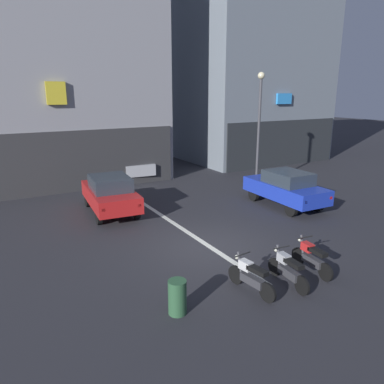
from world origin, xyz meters
name	(u,v)px	position (x,y,z in m)	size (l,w,h in m)	color
ground_plane	(210,247)	(0.00, 0.00, 0.00)	(120.00, 120.00, 0.00)	#2B2B30
lane_centre_line	(142,202)	(0.00, 6.00, 0.00)	(0.20, 18.00, 0.01)	silver
building_mid_block	(55,23)	(-1.70, 13.84, 8.90)	(10.57, 8.61, 17.84)	#9E9EA3
building_far_right	(248,35)	(12.25, 13.84, 9.24)	(10.22, 9.00, 18.51)	gray
car_red_crossing_near	(110,193)	(-1.75, 5.25, 0.89)	(2.12, 4.24, 1.64)	black
car_blue_parked_kerbside	(286,187)	(5.53, 2.18, 0.89)	(1.93, 4.17, 1.64)	black
car_silver_down_street	(131,163)	(1.62, 11.51, 0.89)	(2.16, 4.25, 1.64)	black
street_lamp	(259,119)	(6.41, 5.28, 3.75)	(0.36, 0.36, 6.08)	#47474C
motorcycle_white_row_leftmost	(251,276)	(-0.67, -2.99, 0.46)	(0.55, 1.67, 0.98)	black
motorcycle_silver_row_left_mid	(288,269)	(0.46, -3.17, 0.46)	(0.55, 1.67, 0.98)	black
motorcycle_red_row_centre	(311,257)	(1.59, -2.98, 0.46)	(0.55, 1.67, 0.98)	black
trash_bin	(177,297)	(-2.76, -2.86, 0.42)	(0.44, 0.44, 0.85)	#2D5938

